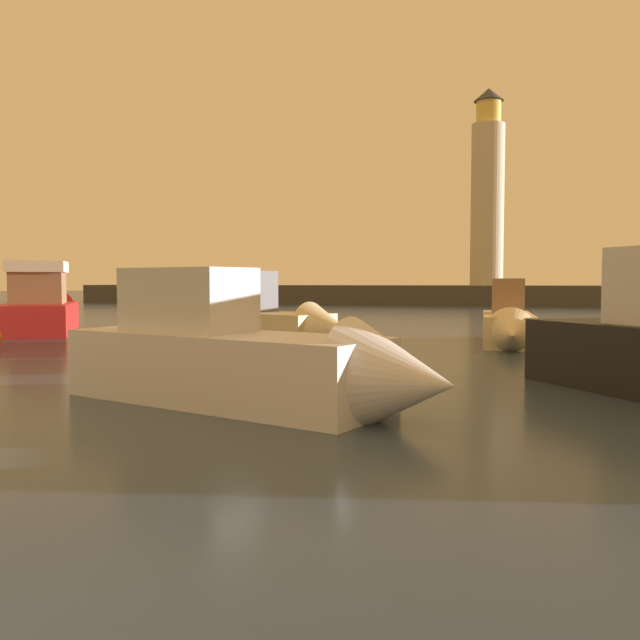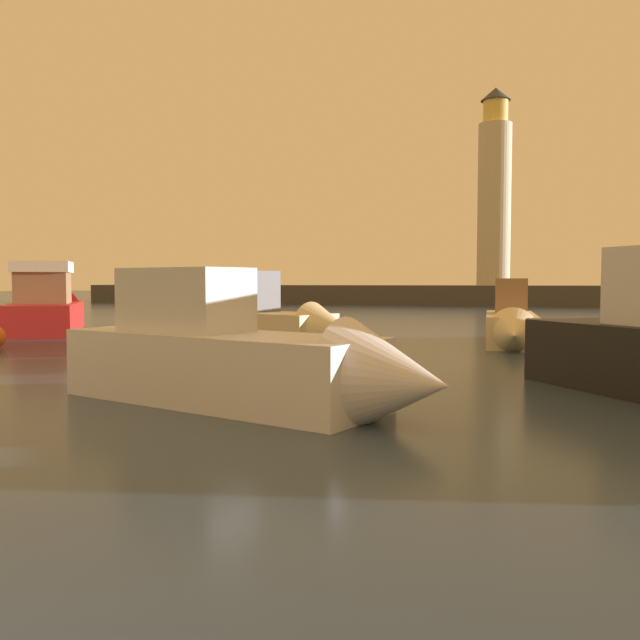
% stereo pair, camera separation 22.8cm
% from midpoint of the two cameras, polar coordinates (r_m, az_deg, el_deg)
% --- Properties ---
extents(ground_plane, '(220.00, 220.00, 0.00)m').
position_cam_midpoint_polar(ground_plane, '(34.25, 9.70, -0.60)').
color(ground_plane, '#2D3D51').
extents(breakwater, '(81.53, 5.78, 1.88)m').
position_cam_midpoint_polar(breakwater, '(67.07, 12.37, 2.05)').
color(breakwater, '#423F3D').
rests_on(breakwater, ground_plane).
extents(lighthouse, '(3.10, 3.10, 18.62)m').
position_cam_midpoint_polar(lighthouse, '(67.52, 13.80, 10.34)').
color(lighthouse, beige).
rests_on(lighthouse, breakwater).
extents(motorboat_1, '(7.40, 4.81, 2.94)m').
position_cam_midpoint_polar(motorboat_1, '(23.45, -4.47, -0.20)').
color(motorboat_1, beige).
rests_on(motorboat_1, ground_plane).
extents(motorboat_2, '(1.91, 6.89, 2.61)m').
position_cam_midpoint_polar(motorboat_2, '(25.03, 15.29, -0.31)').
color(motorboat_2, beige).
rests_on(motorboat_2, ground_plane).
extents(motorboat_3, '(6.99, 9.21, 3.76)m').
position_cam_midpoint_polar(motorboat_3, '(33.93, -22.40, 0.81)').
color(motorboat_3, '#B21E1E').
rests_on(motorboat_3, ground_plane).
extents(motorboat_5, '(8.09, 4.45, 2.80)m').
position_cam_midpoint_polar(motorboat_5, '(12.33, -5.97, -3.38)').
color(motorboat_5, silver).
rests_on(motorboat_5, ground_plane).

